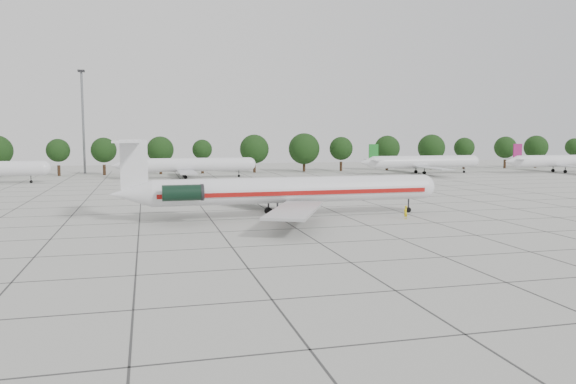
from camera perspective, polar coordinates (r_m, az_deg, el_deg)
The scene contains 9 objects.
ground at distance 58.68m, azimuth 0.90°, elevation -3.75°, with size 260.00×260.00×0.00m, color #B2B2AA.
apron_joints at distance 73.10m, azimuth -2.16°, elevation -1.82°, with size 170.00×170.00×0.02m, color #383838.
main_airliner at distance 66.18m, azimuth -1.07°, elevation 0.20°, with size 39.40×30.97×9.24m.
ground_crew at distance 66.66m, azimuth 11.85°, elevation -2.03°, with size 0.57×0.37×1.56m, color #D9BF0C.
bg_airliner_c at distance 127.25m, azimuth -10.10°, elevation 2.71°, with size 28.24×27.20×7.40m.
bg_airliner_d at distance 142.90m, azimuth 13.57°, elevation 2.98°, with size 28.24×27.20×7.40m.
bg_airliner_e at distance 159.74m, azimuth 26.08°, elevation 2.83°, with size 28.24×27.20×7.40m.
tree_line at distance 140.94m, azimuth -12.84°, elevation 4.21°, with size 249.86×8.44×10.22m.
floodlight_mast at distance 148.66m, azimuth -20.12°, elevation 7.28°, with size 1.60×1.60×25.45m.
Camera 1 is at (-15.07, -55.85, 9.87)m, focal length 35.00 mm.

